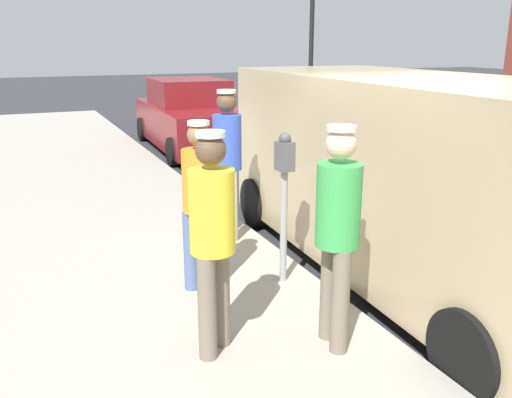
{
  "coord_description": "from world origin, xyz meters",
  "views": [
    {
      "loc": [
        3.67,
        4.02,
        2.49
      ],
      "look_at": [
        1.65,
        -0.5,
        1.05
      ],
      "focal_mm": 38.06,
      "sensor_mm": 36.0,
      "label": 1
    }
  ],
  "objects_px": {
    "parking_meter_near": "(284,182)",
    "pedestrian_in_green": "(338,224)",
    "pedestrian_in_blue": "(227,155)",
    "parked_sedan_behind": "(191,118)",
    "pedestrian_in_yellow": "(212,231)",
    "parked_van": "(410,171)",
    "traffic_light_corner": "(333,11)",
    "pedestrian_in_orange": "(200,196)"
  },
  "relations": [
    {
      "from": "pedestrian_in_green",
      "to": "parked_sedan_behind",
      "type": "height_order",
      "value": "pedestrian_in_green"
    },
    {
      "from": "pedestrian_in_blue",
      "to": "traffic_light_corner",
      "type": "xyz_separation_m",
      "value": [
        -8.22,
        -11.03,
        2.32
      ]
    },
    {
      "from": "parking_meter_near",
      "to": "pedestrian_in_yellow",
      "type": "bearing_deg",
      "value": 41.38
    },
    {
      "from": "pedestrian_in_yellow",
      "to": "pedestrian_in_blue",
      "type": "xyz_separation_m",
      "value": [
        -1.03,
        -2.34,
        0.05
      ]
    },
    {
      "from": "pedestrian_in_orange",
      "to": "pedestrian_in_blue",
      "type": "distance_m",
      "value": 1.44
    },
    {
      "from": "traffic_light_corner",
      "to": "parked_sedan_behind",
      "type": "bearing_deg",
      "value": 34.18
    },
    {
      "from": "pedestrian_in_blue",
      "to": "parked_van",
      "type": "relative_size",
      "value": 0.34
    },
    {
      "from": "parking_meter_near",
      "to": "parked_van",
      "type": "height_order",
      "value": "parked_van"
    },
    {
      "from": "pedestrian_in_orange",
      "to": "traffic_light_corner",
      "type": "relative_size",
      "value": 0.32
    },
    {
      "from": "pedestrian_in_blue",
      "to": "parking_meter_near",
      "type": "bearing_deg",
      "value": 92.01
    },
    {
      "from": "pedestrian_in_yellow",
      "to": "pedestrian_in_orange",
      "type": "xyz_separation_m",
      "value": [
        -0.28,
        -1.12,
        -0.06
      ]
    },
    {
      "from": "parking_meter_near",
      "to": "traffic_light_corner",
      "type": "distance_m",
      "value": 15.05
    },
    {
      "from": "pedestrian_in_green",
      "to": "traffic_light_corner",
      "type": "distance_m",
      "value": 16.19
    },
    {
      "from": "parked_sedan_behind",
      "to": "traffic_light_corner",
      "type": "distance_m",
      "value": 8.48
    },
    {
      "from": "pedestrian_in_blue",
      "to": "parked_sedan_behind",
      "type": "height_order",
      "value": "pedestrian_in_blue"
    },
    {
      "from": "pedestrian_in_blue",
      "to": "pedestrian_in_green",
      "type": "relative_size",
      "value": 1.03
    },
    {
      "from": "pedestrian_in_orange",
      "to": "parked_sedan_behind",
      "type": "height_order",
      "value": "pedestrian_in_orange"
    },
    {
      "from": "pedestrian_in_blue",
      "to": "parked_van",
      "type": "distance_m",
      "value": 2.1
    },
    {
      "from": "pedestrian_in_yellow",
      "to": "parked_van",
      "type": "bearing_deg",
      "value": -160.29
    },
    {
      "from": "pedestrian_in_blue",
      "to": "parked_sedan_behind",
      "type": "relative_size",
      "value": 0.41
    },
    {
      "from": "parking_meter_near",
      "to": "pedestrian_in_orange",
      "type": "height_order",
      "value": "pedestrian_in_orange"
    },
    {
      "from": "pedestrian_in_orange",
      "to": "pedestrian_in_yellow",
      "type": "bearing_deg",
      "value": 76.01
    },
    {
      "from": "parked_van",
      "to": "traffic_light_corner",
      "type": "bearing_deg",
      "value": -118.2
    },
    {
      "from": "parking_meter_near",
      "to": "pedestrian_in_orange",
      "type": "relative_size",
      "value": 0.92
    },
    {
      "from": "traffic_light_corner",
      "to": "pedestrian_in_orange",
      "type": "bearing_deg",
      "value": 53.78
    },
    {
      "from": "parking_meter_near",
      "to": "pedestrian_in_yellow",
      "type": "xyz_separation_m",
      "value": [
        1.08,
        0.95,
        -0.03
      ]
    },
    {
      "from": "pedestrian_in_yellow",
      "to": "traffic_light_corner",
      "type": "xyz_separation_m",
      "value": [
        -9.25,
        -13.37,
        2.37
      ]
    },
    {
      "from": "pedestrian_in_green",
      "to": "pedestrian_in_yellow",
      "type": "bearing_deg",
      "value": -18.08
    },
    {
      "from": "pedestrian_in_yellow",
      "to": "parked_van",
      "type": "distance_m",
      "value": 2.73
    },
    {
      "from": "parked_van",
      "to": "parked_sedan_behind",
      "type": "distance_m",
      "value": 7.96
    },
    {
      "from": "pedestrian_in_yellow",
      "to": "pedestrian_in_green",
      "type": "distance_m",
      "value": 0.94
    },
    {
      "from": "pedestrian_in_blue",
      "to": "traffic_light_corner",
      "type": "relative_size",
      "value": 0.35
    },
    {
      "from": "parking_meter_near",
      "to": "pedestrian_in_green",
      "type": "bearing_deg",
      "value": 81.79
    },
    {
      "from": "parked_van",
      "to": "pedestrian_in_green",
      "type": "bearing_deg",
      "value": 35.91
    },
    {
      "from": "parked_sedan_behind",
      "to": "pedestrian_in_orange",
      "type": "bearing_deg",
      "value": 73.2
    },
    {
      "from": "pedestrian_in_yellow",
      "to": "pedestrian_in_green",
      "type": "height_order",
      "value": "pedestrian_in_green"
    },
    {
      "from": "pedestrian_in_orange",
      "to": "pedestrian_in_blue",
      "type": "relative_size",
      "value": 0.91
    },
    {
      "from": "parking_meter_near",
      "to": "pedestrian_in_orange",
      "type": "distance_m",
      "value": 0.82
    },
    {
      "from": "parking_meter_near",
      "to": "pedestrian_in_orange",
      "type": "bearing_deg",
      "value": -12.44
    },
    {
      "from": "pedestrian_in_orange",
      "to": "parked_sedan_behind",
      "type": "relative_size",
      "value": 0.37
    },
    {
      "from": "pedestrian_in_orange",
      "to": "traffic_light_corner",
      "type": "bearing_deg",
      "value": -126.22
    },
    {
      "from": "pedestrian_in_blue",
      "to": "parked_sedan_behind",
      "type": "xyz_separation_m",
      "value": [
        -1.59,
        -6.52,
        -0.45
      ]
    }
  ]
}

